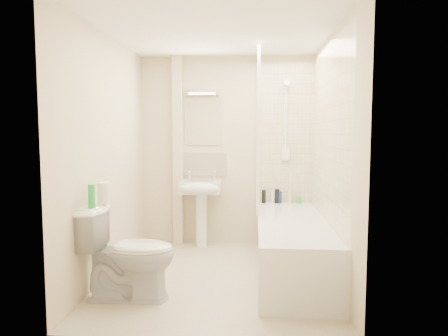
{
  "coord_description": "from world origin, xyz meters",
  "views": [
    {
      "loc": [
        0.36,
        -3.86,
        1.43
      ],
      "look_at": [
        0.05,
        0.2,
        1.08
      ],
      "focal_mm": 32.0,
      "sensor_mm": 36.0,
      "label": 1
    }
  ],
  "objects": [
    {
      "name": "floor",
      "position": [
        0.0,
        0.0,
        0.0
      ],
      "size": [
        2.5,
        2.5,
        0.0
      ],
      "primitive_type": "plane",
      "color": "beige",
      "rests_on": "ground"
    },
    {
      "name": "wall_back",
      "position": [
        0.0,
        1.25,
        1.2
      ],
      "size": [
        2.2,
        0.02,
        2.4
      ],
      "primitive_type": "cube",
      "color": "beige",
      "rests_on": "ground"
    },
    {
      "name": "wall_left",
      "position": [
        -1.1,
        0.0,
        1.2
      ],
      "size": [
        0.02,
        2.5,
        2.4
      ],
      "primitive_type": "cube",
      "color": "beige",
      "rests_on": "ground"
    },
    {
      "name": "wall_right",
      "position": [
        1.1,
        0.0,
        1.2
      ],
      "size": [
        0.02,
        2.5,
        2.4
      ],
      "primitive_type": "cube",
      "color": "beige",
      "rests_on": "ground"
    },
    {
      "name": "ceiling",
      "position": [
        0.0,
        0.0,
        2.4
      ],
      "size": [
        2.2,
        2.5,
        0.02
      ],
      "primitive_type": "cube",
      "color": "white",
      "rests_on": "wall_back"
    },
    {
      "name": "tile_back",
      "position": [
        0.75,
        1.24,
        1.42
      ],
      "size": [
        0.7,
        0.01,
        1.75
      ],
      "primitive_type": "cube",
      "color": "beige",
      "rests_on": "wall_back"
    },
    {
      "name": "tile_right",
      "position": [
        1.09,
        0.2,
        1.42
      ],
      "size": [
        0.01,
        2.1,
        1.75
      ],
      "primitive_type": "cube",
      "color": "beige",
      "rests_on": "wall_right"
    },
    {
      "name": "pipe_boxing",
      "position": [
        -0.62,
        1.19,
        1.2
      ],
      "size": [
        0.12,
        0.12,
        2.4
      ],
      "primitive_type": "cube",
      "color": "beige",
      "rests_on": "ground"
    },
    {
      "name": "splashback",
      "position": [
        -0.31,
        1.24,
        1.03
      ],
      "size": [
        0.6,
        0.02,
        0.3
      ],
      "primitive_type": "cube",
      "color": "beige",
      "rests_on": "wall_back"
    },
    {
      "name": "mirror",
      "position": [
        -0.31,
        1.24,
        1.58
      ],
      "size": [
        0.46,
        0.01,
        0.6
      ],
      "primitive_type": "cube",
      "color": "white",
      "rests_on": "wall_back"
    },
    {
      "name": "strip_light",
      "position": [
        -0.31,
        1.22,
        1.95
      ],
      "size": [
        0.42,
        0.07,
        0.07
      ],
      "primitive_type": "cube",
      "color": "silver",
      "rests_on": "wall_back"
    },
    {
      "name": "bathtub",
      "position": [
        0.75,
        0.2,
        0.29
      ],
      "size": [
        0.7,
        2.1,
        0.55
      ],
      "color": "white",
      "rests_on": "ground"
    },
    {
      "name": "shower_screen",
      "position": [
        0.4,
        0.8,
        1.45
      ],
      "size": [
        0.04,
        0.92,
        1.8
      ],
      "color": "white",
      "rests_on": "bathtub"
    },
    {
      "name": "shower_fixture",
      "position": [
        0.75,
        1.19,
        1.55
      ],
      "size": [
        0.1,
        0.16,
        0.99
      ],
      "color": "white",
      "rests_on": "wall_back"
    },
    {
      "name": "pedestal_sink",
      "position": [
        -0.31,
        1.01,
        0.67
      ],
      "size": [
        0.5,
        0.47,
        0.96
      ],
      "color": "white",
      "rests_on": "ground"
    },
    {
      "name": "bottle_black_a",
      "position": [
        0.48,
        1.16,
        0.63
      ],
      "size": [
        0.05,
        0.05,
        0.17
      ],
      "primitive_type": "cylinder",
      "color": "black",
      "rests_on": "bathtub"
    },
    {
      "name": "bottle_white_a",
      "position": [
        0.59,
        1.16,
        0.63
      ],
      "size": [
        0.05,
        0.05,
        0.16
      ],
      "primitive_type": "cylinder",
      "color": "silver",
      "rests_on": "bathtub"
    },
    {
      "name": "bottle_black_b",
      "position": [
        0.65,
        1.16,
        0.64
      ],
      "size": [
        0.06,
        0.06,
        0.18
      ],
      "primitive_type": "cylinder",
      "color": "black",
      "rests_on": "bathtub"
    },
    {
      "name": "bottle_blue",
      "position": [
        0.68,
        1.16,
        0.62
      ],
      "size": [
        0.05,
        0.05,
        0.15
      ],
      "primitive_type": "cylinder",
      "color": "navy",
      "rests_on": "bathtub"
    },
    {
      "name": "bottle_cream",
      "position": [
        0.81,
        1.16,
        0.63
      ],
      "size": [
        0.06,
        0.06,
        0.17
      ],
      "primitive_type": "cylinder",
      "color": "beige",
      "rests_on": "bathtub"
    },
    {
      "name": "bottle_green",
      "position": [
        0.92,
        1.16,
        0.59
      ],
      "size": [
        0.06,
        0.06,
        0.08
      ],
      "primitive_type": "cylinder",
      "color": "green",
      "rests_on": "bathtub"
    },
    {
      "name": "toilet",
      "position": [
        -0.72,
        -0.57,
        0.41
      ],
      "size": [
        0.5,
        0.82,
        0.81
      ],
      "primitive_type": "imported",
      "rotation": [
        0.0,
        0.0,
        1.6
      ],
      "color": "white",
      "rests_on": "ground"
    },
    {
      "name": "toilet_roll_lower",
      "position": [
        -0.97,
        -0.47,
        0.86
      ],
      "size": [
        0.11,
        0.11,
        0.11
      ],
      "primitive_type": "cylinder",
      "color": "white",
      "rests_on": "toilet"
    },
    {
      "name": "toilet_roll_upper",
      "position": [
        -0.95,
        -0.51,
        0.96
      ],
      "size": [
        0.11,
        0.11,
        0.09
      ],
      "primitive_type": "cylinder",
      "color": "white",
      "rests_on": "toilet_roll_lower"
    },
    {
      "name": "green_bottle",
      "position": [
        -0.99,
        -0.67,
        0.91
      ],
      "size": [
        0.06,
        0.06,
        0.2
      ],
      "primitive_type": "cylinder",
      "color": "green",
      "rests_on": "toilet"
    }
  ]
}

